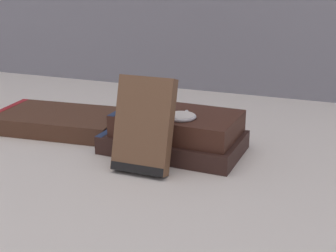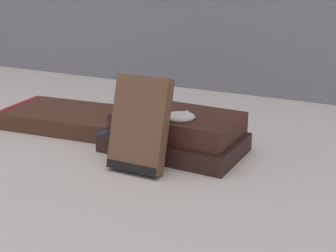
% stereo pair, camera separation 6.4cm
% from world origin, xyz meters
% --- Properties ---
extents(ground_plane, '(3.00, 3.00, 0.00)m').
position_xyz_m(ground_plane, '(0.00, 0.00, 0.00)').
color(ground_plane, silver).
extents(book_flat_bottom, '(0.22, 0.14, 0.03)m').
position_xyz_m(book_flat_bottom, '(0.03, 0.02, 0.01)').
color(book_flat_bottom, '#331E19').
rests_on(book_flat_bottom, ground_plane).
extents(book_flat_top, '(0.20, 0.13, 0.04)m').
position_xyz_m(book_flat_top, '(0.03, 0.02, 0.05)').
color(book_flat_top, '#422319').
rests_on(book_flat_top, book_flat_bottom).
extents(book_side_left, '(0.24, 0.16, 0.03)m').
position_xyz_m(book_side_left, '(-0.21, 0.05, 0.02)').
color(book_side_left, '#4C2D1E').
rests_on(book_side_left, ground_plane).
extents(book_leaning_front, '(0.08, 0.06, 0.14)m').
position_xyz_m(book_leaning_front, '(0.02, -0.07, 0.06)').
color(book_leaning_front, brown).
rests_on(book_leaning_front, ground_plane).
extents(pocket_watch, '(0.05, 0.05, 0.01)m').
position_xyz_m(pocket_watch, '(0.05, 0.00, 0.07)').
color(pocket_watch, silver).
rests_on(pocket_watch, book_flat_top).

